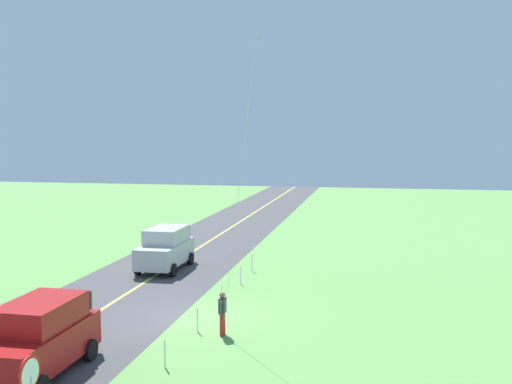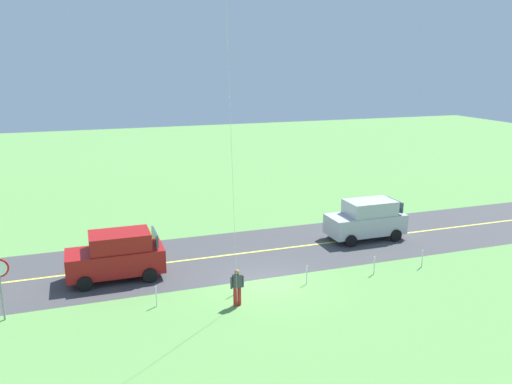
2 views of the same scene
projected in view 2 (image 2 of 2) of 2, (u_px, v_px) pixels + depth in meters
The scene contains 12 objects.
ground_plane at pixel (267, 284), 24.04m from camera, with size 120.00×120.00×0.10m, color #60994C.
asphalt_road at pixel (240, 254), 27.69m from camera, with size 120.00×7.00×0.00m, color #424244.
road_centre_stripe at pixel (240, 254), 27.69m from camera, with size 120.00×0.16×0.00m, color #E5E04C.
car_suv_foreground at pixel (117, 255), 24.28m from camera, with size 4.40×2.12×2.24m.
car_parked_west_near at pixel (367, 219), 29.79m from camera, with size 4.40×2.12×2.24m.
stop_sign at pixel (0, 277), 20.19m from camera, with size 0.76×0.08×2.56m.
person_adult_near at pixel (237, 286), 21.65m from camera, with size 0.58×0.22×1.60m.
fence_post_0 at pixel (422, 258), 25.79m from camera, with size 0.05×0.05×0.90m, color silver.
fence_post_1 at pixel (374, 265), 24.93m from camera, with size 0.05×0.05×0.90m, color silver.
fence_post_2 at pixel (307, 275), 23.81m from camera, with size 0.05×0.05×0.90m, color silver.
fence_post_3 at pixel (234, 285), 22.72m from camera, with size 0.05×0.05×0.90m, color silver.
fence_post_4 at pixel (156, 296), 21.65m from camera, with size 0.05×0.05×0.90m, color silver.
Camera 2 is at (7.76, 20.89, 9.92)m, focal length 36.76 mm.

